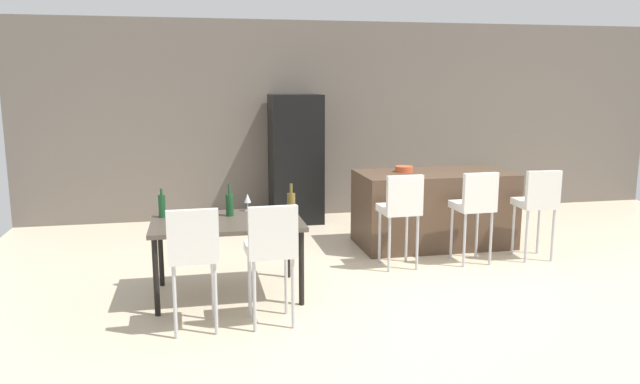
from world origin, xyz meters
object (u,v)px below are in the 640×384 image
at_px(wine_bottle_middle, 291,206).
at_px(refrigerator, 296,159).
at_px(wine_bottle_corner, 230,204).
at_px(fruit_bowl, 404,169).
at_px(dining_table, 227,226).
at_px(kitchen_island, 433,209).
at_px(bar_chair_left, 401,206).
at_px(wine_glass_far, 247,199).
at_px(potted_plant, 486,193).
at_px(wine_glass_right, 278,212).
at_px(dining_chair_far, 271,245).
at_px(wine_bottle_left, 162,206).
at_px(bar_chair_middle, 475,203).
at_px(bar_chair_right, 538,200).
at_px(dining_chair_near, 193,250).

bearing_deg(wine_bottle_middle, refrigerator, 79.77).
distance_m(wine_bottle_corner, fruit_bowl, 2.55).
height_order(dining_table, wine_bottle_middle, wine_bottle_middle).
relative_size(kitchen_island, bar_chair_left, 1.79).
xyz_separation_m(wine_glass_far, potted_plant, (3.93, 2.57, -0.56)).
distance_m(wine_glass_right, potted_plant, 4.99).
xyz_separation_m(dining_chair_far, fruit_bowl, (1.94, 2.26, 0.26)).
xyz_separation_m(wine_bottle_middle, wine_glass_right, (-0.16, -0.21, -0.01)).
bearing_deg(wine_bottle_left, wine_bottle_corner, -6.09).
relative_size(bar_chair_middle, bar_chair_right, 1.00).
relative_size(dining_chair_far, wine_glass_right, 6.03).
bearing_deg(wine_bottle_corner, dining_chair_near, -109.49).
bearing_deg(wine_glass_right, potted_plant, 41.37).
relative_size(wine_bottle_corner, fruit_bowl, 1.42).
bearing_deg(wine_bottle_middle, wine_glass_far, 126.57).
distance_m(kitchen_island, dining_table, 2.94).
bearing_deg(bar_chair_right, bar_chair_middle, -180.00).
distance_m(bar_chair_right, fruit_bowl, 1.61).
distance_m(dining_table, wine_glass_far, 0.48).
height_order(wine_glass_far, refrigerator, refrigerator).
bearing_deg(fruit_bowl, wine_bottle_corner, -150.48).
distance_m(bar_chair_right, dining_chair_far, 3.45).
bearing_deg(kitchen_island, potted_plant, 46.56).
relative_size(wine_bottle_corner, wine_bottle_left, 1.11).
bearing_deg(wine_bottle_corner, dining_table, -103.03).
xyz_separation_m(wine_bottle_corner, wine_bottle_middle, (0.56, -0.29, 0.02)).
xyz_separation_m(bar_chair_left, bar_chair_right, (1.63, 0.00, 0.00)).
height_order(kitchen_island, refrigerator, refrigerator).
height_order(kitchen_island, dining_chair_far, dining_chair_far).
bearing_deg(dining_table, wine_bottle_middle, -11.54).
relative_size(bar_chair_middle, potted_plant, 1.97).
relative_size(kitchen_island, wine_bottle_left, 6.73).
height_order(bar_chair_right, dining_chair_near, same).
bearing_deg(wine_glass_right, kitchen_island, 37.11).
height_order(wine_bottle_corner, potted_plant, wine_bottle_corner).
distance_m(wine_glass_far, potted_plant, 4.73).
xyz_separation_m(dining_table, wine_bottle_middle, (0.60, -0.12, 0.20)).
bearing_deg(dining_chair_near, refrigerator, 68.81).
xyz_separation_m(bar_chair_middle, potted_plant, (1.41, 2.48, -0.40)).
bearing_deg(bar_chair_left, kitchen_island, 49.51).
relative_size(wine_glass_far, potted_plant, 0.33).
xyz_separation_m(dining_chair_far, wine_bottle_corner, (-0.28, 1.00, 0.16)).
bearing_deg(wine_bottle_middle, wine_glass_right, -126.67).
height_order(refrigerator, fruit_bowl, refrigerator).
relative_size(wine_glass_right, refrigerator, 0.09).
xyz_separation_m(bar_chair_middle, bar_chair_right, (0.77, 0.00, 0.00)).
distance_m(bar_chair_middle, dining_chair_near, 3.33).
height_order(bar_chair_right, dining_table, bar_chair_right).
bearing_deg(wine_glass_far, bar_chair_left, 3.09).
bearing_deg(dining_chair_near, wine_bottle_left, 105.02).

